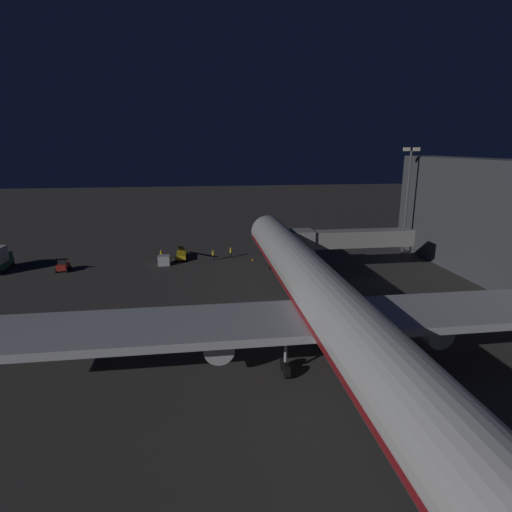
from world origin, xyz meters
name	(u,v)px	position (x,y,z in m)	size (l,w,h in m)	color
ground_plane	(294,309)	(0.00, 0.00, 0.00)	(320.00, 320.00, 0.00)	#383533
airliner_at_gate	(325,302)	(0.00, 11.76, 5.37)	(58.50, 69.27, 18.35)	silver
jet_bridge	(343,239)	(-10.47, -13.13, 5.47)	(19.14, 3.40, 7.01)	#9E9E99
apron_floodlight_mast	(407,194)	(-25.50, -22.93, 10.93)	(2.90, 0.50, 18.94)	#59595E
belt_loader	(181,254)	(14.42, -25.25, 0.85)	(1.96, 7.74, 3.30)	yellow
baggage_tug_spare	(63,267)	(32.68, -20.28, 0.78)	(1.86, 2.24, 1.95)	maroon
baggage_container_near_belt	(164,260)	(17.15, -21.71, 0.81)	(1.89, 1.68, 1.63)	#B7BABF
ground_crew_near_nose_gear	(213,255)	(8.93, -23.41, 1.02)	(0.40, 0.40, 1.85)	black
ground_crew_marshaller_fwd	(231,252)	(5.77, -24.80, 1.03)	(0.40, 0.40, 1.87)	black
ground_crew_walking_aft	(161,255)	(17.82, -24.86, 1.00)	(0.40, 0.40, 1.82)	black
traffic_cone_nose_port	(278,258)	(-2.20, -22.35, 0.28)	(0.36, 0.36, 0.55)	orange
traffic_cone_nose_starboard	(253,259)	(2.20, -22.35, 0.28)	(0.36, 0.36, 0.55)	orange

